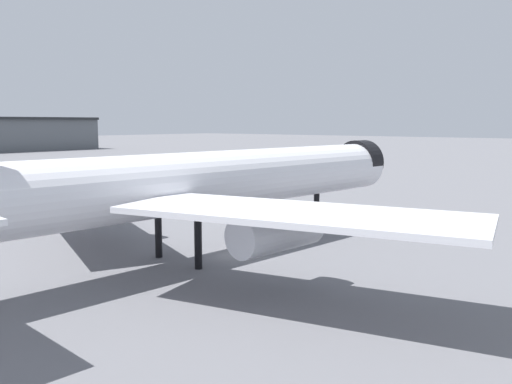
{
  "coord_description": "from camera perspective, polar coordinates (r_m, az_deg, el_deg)",
  "views": [
    {
      "loc": [
        -39.6,
        -35.32,
        13.29
      ],
      "look_at": [
        4.77,
        1.58,
        5.83
      ],
      "focal_mm": 37.69,
      "sensor_mm": 36.0,
      "label": 1
    }
  ],
  "objects": [
    {
      "name": "ground",
      "position": [
        54.7,
        -1.94,
        -6.7
      ],
      "size": [
        900.0,
        900.0,
        0.0
      ],
      "primitive_type": "plane",
      "color": "slate"
    },
    {
      "name": "traffic_cone_near_nose",
      "position": [
        86.52,
        -21.44,
        -1.8
      ],
      "size": [
        0.44,
        0.44,
        0.55
      ],
      "primitive_type": "cone",
      "color": "#F2600C",
      "rests_on": "ground"
    },
    {
      "name": "airliner_near_gate",
      "position": [
        52.38,
        -6.37,
        0.91
      ],
      "size": [
        65.19,
        59.4,
        16.91
      ],
      "rotation": [
        0.0,
        0.0,
        -0.08
      ],
      "color": "white",
      "rests_on": "ground"
    },
    {
      "name": "traffic_cone_wingtip",
      "position": [
        84.35,
        12.74,
        -1.65
      ],
      "size": [
        0.55,
        0.55,
        0.68
      ],
      "primitive_type": "cone",
      "color": "#F2600C",
      "rests_on": "ground"
    }
  ]
}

